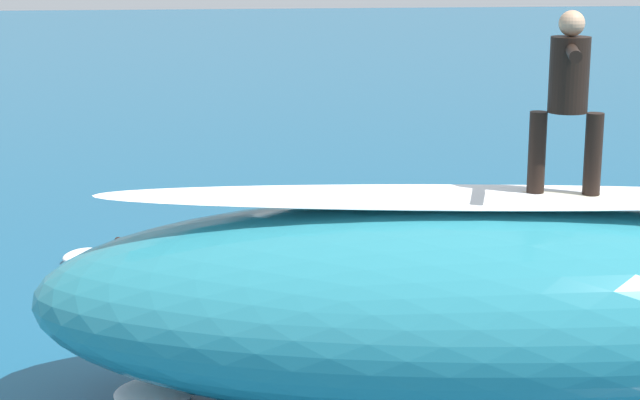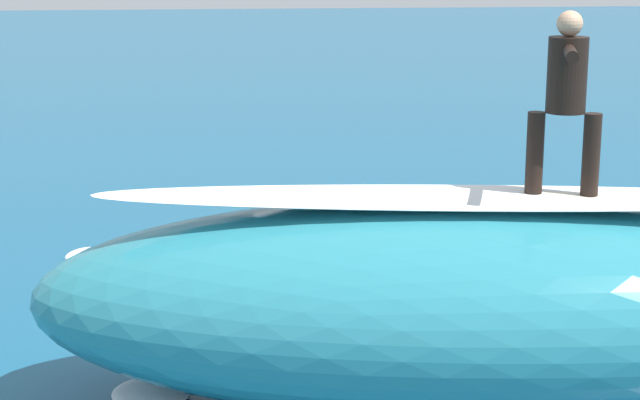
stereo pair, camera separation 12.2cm
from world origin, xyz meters
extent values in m
plane|color=#145175|center=(0.00, 0.00, 0.00)|extent=(120.00, 120.00, 0.00)
ellipsoid|color=teal|center=(-0.71, 2.51, 0.99)|extent=(8.42, 4.01, 1.97)
ellipsoid|color=white|center=(-0.71, 2.51, 2.01)|extent=(6.95, 1.98, 0.08)
ellipsoid|color=#EAE5C6|center=(-1.55, 2.63, 2.01)|extent=(2.18, 1.06, 0.08)
cylinder|color=black|center=(-1.32, 2.56, 2.43)|extent=(0.16, 0.16, 0.74)
cylinder|color=black|center=(-1.79, 2.70, 2.43)|extent=(0.16, 0.16, 0.74)
cylinder|color=black|center=(-1.55, 2.63, 3.13)|extent=(0.44, 0.44, 0.67)
sphere|color=tan|center=(-1.55, 2.63, 3.58)|extent=(0.23, 0.23, 0.23)
cylinder|color=black|center=(-1.42, 3.08, 3.37)|extent=(0.27, 0.60, 0.11)
cylinder|color=black|center=(-1.69, 2.17, 3.37)|extent=(0.27, 0.60, 0.11)
ellipsoid|color=#E0563D|center=(2.27, -2.34, 0.03)|extent=(1.36, 1.94, 0.06)
cylinder|color=black|center=(2.27, -2.34, 0.20)|extent=(0.62, 0.84, 0.28)
sphere|color=#936B4C|center=(2.04, -1.91, 0.26)|extent=(0.20, 0.20, 0.20)
cylinder|color=black|center=(2.69, -2.95, 0.13)|extent=(0.42, 0.65, 0.13)
cylinder|color=black|center=(2.54, -3.03, 0.13)|extent=(0.42, 0.65, 0.13)
ellipsoid|color=white|center=(1.22, -2.56, 0.07)|extent=(0.85, 0.90, 0.14)
ellipsoid|color=white|center=(3.30, -2.71, 0.08)|extent=(0.73, 0.78, 0.16)
ellipsoid|color=white|center=(2.20, 2.10, 0.08)|extent=(0.97, 0.93, 0.16)
camera|label=1|loc=(1.80, 11.84, 4.27)|focal=60.78mm
camera|label=2|loc=(1.68, 11.85, 4.27)|focal=60.78mm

